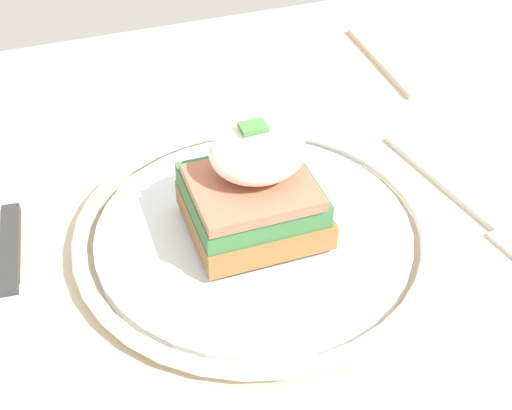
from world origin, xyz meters
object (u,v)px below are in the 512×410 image
Objects in this scene: knife at (9,286)px; napkin at (448,50)px; fork at (465,201)px; plate at (256,237)px; sandwich at (255,190)px.

knife is 0.45m from napkin.
fork is at bearing 62.12° from napkin.
plate reaches higher than knife.
knife is (0.31, -0.02, 0.00)m from fork.
plate is 1.50× the size of fork.
napkin is (-0.41, -0.17, 0.00)m from knife.
sandwich reaches higher than fork.
sandwich is at bearing -3.77° from fork.
sandwich is at bearing 175.42° from knife.
napkin is at bearing -144.12° from sandwich.
fork is 0.31m from knife.
knife reaches higher than fork.
knife and napkin have the same top height.
knife is at bearing -4.18° from fork.
knife is (0.16, -0.01, -0.01)m from plate.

